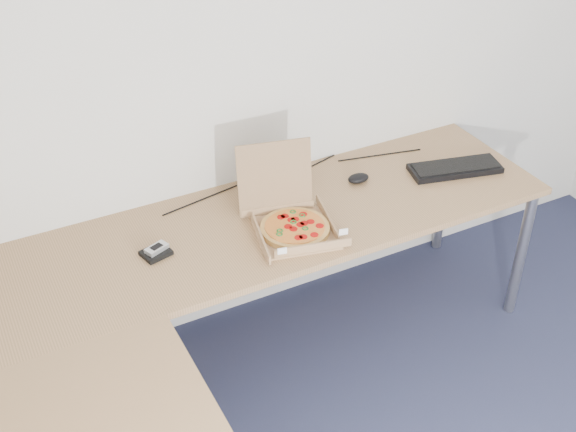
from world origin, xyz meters
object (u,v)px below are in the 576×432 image
drinking_glass (282,170)px  desk (235,314)px  pizza_box (293,223)px  wallet (156,253)px  keyboard (455,169)px

drinking_glass → desk: bearing=-128.5°
desk → drinking_glass: 0.86m
desk → pizza_box: 0.52m
desk → drinking_glass: (0.53, 0.67, 0.10)m
drinking_glass → wallet: bearing=-160.0°
desk → keyboard: 1.34m
wallet → drinking_glass: bearing=6.3°
pizza_box → keyboard: size_ratio=0.87×
keyboard → wallet: size_ratio=3.93×
keyboard → drinking_glass: bearing=173.7°
pizza_box → drinking_glass: (0.13, 0.35, 0.03)m
keyboard → wallet: keyboard is taller
desk → wallet: wallet is taller
pizza_box → drinking_glass: 0.37m
pizza_box → drinking_glass: size_ratio=2.77×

